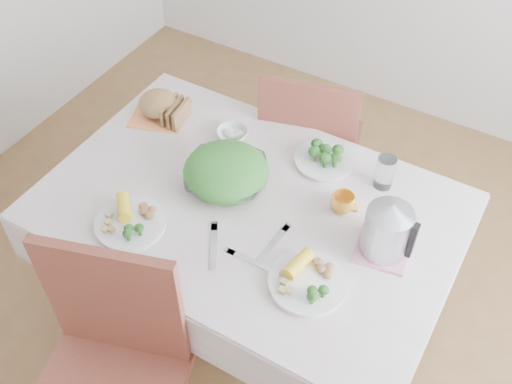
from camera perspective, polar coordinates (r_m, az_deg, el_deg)
The scene contains 18 objects.
floor at distance 2.81m, azimuth -0.57°, elevation -11.61°, with size 3.60×3.60×0.00m, color brown.
dining_table at distance 2.49m, azimuth -0.63°, elevation -7.11°, with size 1.40×0.90×0.75m, color brown.
tablecloth at distance 2.20m, azimuth -0.71°, elevation -1.28°, with size 1.50×1.00×0.01m, color beige.
chair_far at distance 2.86m, azimuth 5.27°, elevation 4.33°, with size 0.44×0.44×0.97m, color brown.
salad_bowl at distance 2.24m, azimuth -2.87°, elevation 1.47°, with size 0.30×0.30×0.07m, color white.
dinner_plate_left at distance 2.16m, azimuth -11.84°, elevation -2.95°, with size 0.25×0.25×0.02m, color white.
dinner_plate_right at distance 1.97m, azimuth 4.91°, elevation -8.59°, with size 0.26×0.26×0.02m, color white.
broccoli_plate at distance 2.36m, azimuth 6.52°, elevation 3.02°, with size 0.24×0.24×0.02m, color beige.
napkin at distance 2.60m, azimuth -9.13°, elevation 7.40°, with size 0.22×0.22×0.00m, color #E28044.
bread_loaf at distance 2.56m, azimuth -9.28°, elevation 8.36°, with size 0.17×0.16×0.10m, color brown.
fruit_bowl at distance 2.44m, azimuth -2.28°, elevation 5.52°, with size 0.13×0.13×0.04m, color white.
yellow_mug at distance 2.17m, azimuth 8.27°, elevation -1.00°, with size 0.09×0.09×0.07m, color #F6A326.
glass_tumbler at distance 2.26m, azimuth 12.16°, elevation 1.83°, with size 0.07×0.07×0.13m, color white.
pink_tray at distance 2.10m, azimuth 11.94°, elevation -5.33°, with size 0.18×0.18×0.01m, color #CE7D96.
electric_kettle at distance 2.01m, azimuth 12.43°, elevation -3.35°, with size 0.16×0.16×0.22m, color #B2B5BA.
fork_left at distance 2.07m, azimuth -4.07°, elevation -5.17°, with size 0.02×0.20×0.00m, color silver.
fork_right at distance 2.08m, azimuth 1.69°, elevation -4.88°, with size 0.02×0.19×0.00m, color silver.
knife at distance 2.03m, azimuth -0.53°, elevation -6.57°, with size 0.02×0.18×0.00m, color silver.
Camera 1 is at (0.76, -1.25, 2.40)m, focal length 42.00 mm.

